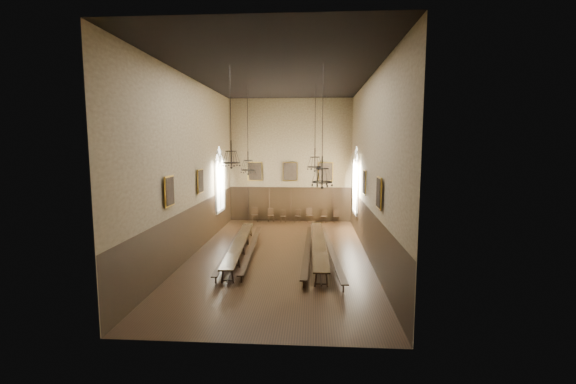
# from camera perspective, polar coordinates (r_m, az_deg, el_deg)

# --- Properties ---
(floor) EXTENTS (9.00, 18.00, 0.02)m
(floor) POSITION_cam_1_polar(r_m,az_deg,el_deg) (20.16, -1.22, -9.30)
(floor) COLOR black
(floor) RESTS_ON ground
(ceiling) EXTENTS (9.00, 18.00, 0.02)m
(ceiling) POSITION_cam_1_polar(r_m,az_deg,el_deg) (19.64, -1.29, 16.86)
(ceiling) COLOR black
(ceiling) RESTS_ON ground
(wall_back) EXTENTS (9.00, 0.02, 9.00)m
(wall_back) POSITION_cam_1_polar(r_m,az_deg,el_deg) (28.36, 0.33, 4.68)
(wall_back) COLOR #8A7B55
(wall_back) RESTS_ON ground
(wall_front) EXTENTS (9.00, 0.02, 9.00)m
(wall_front) POSITION_cam_1_polar(r_m,az_deg,el_deg) (10.46, -5.53, 0.69)
(wall_front) COLOR #8A7B55
(wall_front) RESTS_ON ground
(wall_left) EXTENTS (0.02, 18.00, 9.00)m
(wall_left) POSITION_cam_1_polar(r_m,az_deg,el_deg) (20.28, -14.08, 3.55)
(wall_left) COLOR #8A7B55
(wall_left) RESTS_ON ground
(wall_right) EXTENTS (0.02, 18.00, 9.00)m
(wall_right) POSITION_cam_1_polar(r_m,az_deg,el_deg) (19.51, 12.08, 3.48)
(wall_right) COLOR #8A7B55
(wall_right) RESTS_ON ground
(wainscot_panelling) EXTENTS (9.00, 18.00, 2.50)m
(wainscot_panelling) POSITION_cam_1_polar(r_m,az_deg,el_deg) (19.84, -1.23, -5.80)
(wainscot_panelling) COLOR black
(wainscot_panelling) RESTS_ON floor
(table_left) EXTENTS (1.26, 9.10, 0.71)m
(table_left) POSITION_cam_1_polar(r_m,az_deg,el_deg) (20.17, -7.19, -8.27)
(table_left) COLOR black
(table_left) RESTS_ON floor
(table_right) EXTENTS (0.78, 9.63, 0.75)m
(table_right) POSITION_cam_1_polar(r_m,az_deg,el_deg) (19.91, 4.55, -8.37)
(table_right) COLOR black
(table_right) RESTS_ON floor
(bench_left_outer) EXTENTS (0.86, 9.02, 0.41)m
(bench_left_outer) POSITION_cam_1_polar(r_m,az_deg,el_deg) (20.31, -8.49, -8.47)
(bench_left_outer) COLOR black
(bench_left_outer) RESTS_ON floor
(bench_left_inner) EXTENTS (0.83, 9.38, 0.42)m
(bench_left_inner) POSITION_cam_1_polar(r_m,az_deg,el_deg) (20.43, -5.38, -8.30)
(bench_left_inner) COLOR black
(bench_left_inner) RESTS_ON floor
(bench_right_inner) EXTENTS (0.48, 9.89, 0.44)m
(bench_right_inner) POSITION_cam_1_polar(r_m,az_deg,el_deg) (20.00, 2.91, -8.56)
(bench_right_inner) COLOR black
(bench_right_inner) RESTS_ON floor
(bench_right_outer) EXTENTS (0.94, 10.27, 0.46)m
(bench_right_outer) POSITION_cam_1_polar(r_m,az_deg,el_deg) (19.81, 6.30, -8.72)
(bench_right_outer) COLOR black
(bench_right_outer) RESTS_ON floor
(chair_1) EXTENTS (0.52, 0.52, 1.04)m
(chair_1) POSITION_cam_1_polar(r_m,az_deg,el_deg) (28.64, -4.94, -3.76)
(chair_1) COLOR black
(chair_1) RESTS_ON floor
(chair_2) EXTENTS (0.53, 0.53, 0.98)m
(chair_2) POSITION_cam_1_polar(r_m,az_deg,el_deg) (28.51, -2.55, -3.83)
(chair_2) COLOR black
(chair_2) RESTS_ON floor
(chair_3) EXTENTS (0.39, 0.39, 0.87)m
(chair_3) POSITION_cam_1_polar(r_m,az_deg,el_deg) (28.39, -0.74, -3.94)
(chair_3) COLOR black
(chair_3) RESTS_ON floor
(chair_4) EXTENTS (0.48, 0.48, 0.90)m
(chair_4) POSITION_cam_1_polar(r_m,az_deg,el_deg) (28.39, 1.42, -3.92)
(chair_4) COLOR black
(chair_4) RESTS_ON floor
(chair_5) EXTENTS (0.56, 0.56, 1.03)m
(chair_5) POSITION_cam_1_polar(r_m,az_deg,el_deg) (28.39, 3.21, -3.85)
(chair_5) COLOR black
(chair_5) RESTS_ON floor
(chair_6) EXTENTS (0.53, 0.53, 0.96)m
(chair_6) POSITION_cam_1_polar(r_m,az_deg,el_deg) (28.31, 5.33, -3.95)
(chair_6) COLOR black
(chair_6) RESTS_ON floor
(chair_7) EXTENTS (0.46, 0.46, 0.93)m
(chair_7) POSITION_cam_1_polar(r_m,az_deg,el_deg) (28.43, 7.17, -3.94)
(chair_7) COLOR black
(chair_7) RESTS_ON floor
(chandelier_back_left) EXTENTS (0.86, 0.86, 4.94)m
(chandelier_back_left) POSITION_cam_1_polar(r_m,az_deg,el_deg) (22.21, -5.94, 4.09)
(chandelier_back_left) COLOR black
(chandelier_back_left) RESTS_ON ceiling
(chandelier_back_right) EXTENTS (0.86, 0.86, 4.76)m
(chandelier_back_right) POSITION_cam_1_polar(r_m,az_deg,el_deg) (22.05, 4.00, 4.54)
(chandelier_back_right) COLOR black
(chandelier_back_right) RESTS_ON ceiling
(chandelier_front_left) EXTENTS (0.78, 0.78, 4.26)m
(chandelier_front_left) POSITION_cam_1_polar(r_m,az_deg,el_deg) (16.86, -8.41, 5.35)
(chandelier_front_left) COLOR black
(chandelier_front_left) RESTS_ON ceiling
(chandelier_front_right) EXTENTS (0.89, 0.89, 5.09)m
(chandelier_front_right) POSITION_cam_1_polar(r_m,az_deg,el_deg) (16.42, 5.08, 2.61)
(chandelier_front_right) COLOR black
(chandelier_front_right) RESTS_ON ceiling
(portrait_back_0) EXTENTS (1.10, 0.12, 1.40)m
(portrait_back_0) POSITION_cam_1_polar(r_m,az_deg,el_deg) (28.54, -4.91, 3.06)
(portrait_back_0) COLOR #AD8329
(portrait_back_0) RESTS_ON wall_back
(portrait_back_1) EXTENTS (1.10, 0.12, 1.40)m
(portrait_back_1) POSITION_cam_1_polar(r_m,az_deg,el_deg) (28.27, 0.31, 3.05)
(portrait_back_1) COLOR #AD8329
(portrait_back_1) RESTS_ON wall_back
(portrait_back_2) EXTENTS (1.10, 0.12, 1.40)m
(portrait_back_2) POSITION_cam_1_polar(r_m,az_deg,el_deg) (28.24, 5.59, 3.01)
(portrait_back_2) COLOR #AD8329
(portrait_back_2) RESTS_ON wall_back
(portrait_left_0) EXTENTS (0.12, 1.00, 1.30)m
(portrait_left_0) POSITION_cam_1_polar(r_m,az_deg,el_deg) (21.25, -12.86, 1.57)
(portrait_left_0) COLOR #AD8329
(portrait_left_0) RESTS_ON wall_left
(portrait_left_1) EXTENTS (0.12, 1.00, 1.30)m
(portrait_left_1) POSITION_cam_1_polar(r_m,az_deg,el_deg) (17.01, -17.17, 0.12)
(portrait_left_1) COLOR #AD8329
(portrait_left_1) RESTS_ON wall_left
(portrait_right_0) EXTENTS (0.12, 1.00, 1.30)m
(portrait_right_0) POSITION_cam_1_polar(r_m,az_deg,el_deg) (20.55, 11.27, 1.43)
(portrait_right_0) COLOR #AD8329
(portrait_right_0) RESTS_ON wall_right
(portrait_right_1) EXTENTS (0.12, 1.00, 1.30)m
(portrait_right_1) POSITION_cam_1_polar(r_m,az_deg,el_deg) (16.12, 13.34, -0.12)
(portrait_right_1) COLOR #AD8329
(portrait_right_1) RESTS_ON wall_right
(window_right) EXTENTS (0.20, 2.20, 4.60)m
(window_right) POSITION_cam_1_polar(r_m,az_deg,el_deg) (25.03, 10.02, 1.74)
(window_right) COLOR white
(window_right) RESTS_ON wall_right
(window_left) EXTENTS (0.20, 2.20, 4.60)m
(window_left) POSITION_cam_1_polar(r_m,az_deg,el_deg) (25.61, -10.09, 1.86)
(window_left) COLOR white
(window_left) RESTS_ON wall_left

